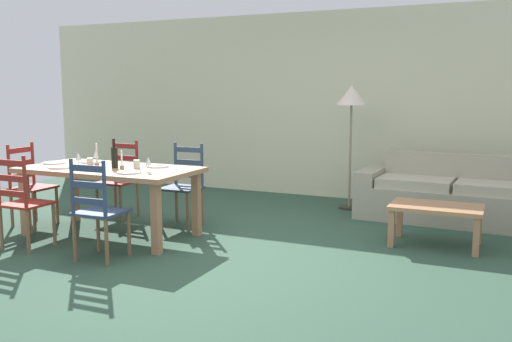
{
  "coord_description": "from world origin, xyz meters",
  "views": [
    {
      "loc": [
        2.61,
        -4.63,
        1.58
      ],
      "look_at": [
        0.29,
        0.52,
        0.75
      ],
      "focal_mm": 39.03,
      "sensor_mm": 36.0,
      "label": 1
    }
  ],
  "objects_px": {
    "dining_chair_near_right": "(97,210)",
    "coffee_cup_primary": "(137,164)",
    "dining_chair_head_west": "(30,185)",
    "wine_bottle": "(115,157)",
    "dining_table": "(110,175)",
    "coffee_cup_secondary": "(90,162)",
    "wine_glass_far_left": "(96,155)",
    "wine_glass_near_right": "(148,162)",
    "dining_chair_near_left": "(22,202)",
    "dining_chair_far_right": "(184,185)",
    "couch": "(455,197)",
    "coffee_table": "(436,212)",
    "standing_lamp": "(352,103)",
    "dining_chair_far_left": "(120,179)",
    "wine_glass_near_left": "(78,157)"
  },
  "relations": [
    {
      "from": "dining_table",
      "to": "standing_lamp",
      "type": "distance_m",
      "value": 3.24
    },
    {
      "from": "dining_chair_far_right",
      "to": "standing_lamp",
      "type": "height_order",
      "value": "standing_lamp"
    },
    {
      "from": "coffee_cup_primary",
      "to": "coffee_cup_secondary",
      "type": "bearing_deg",
      "value": -173.5
    },
    {
      "from": "coffee_cup_secondary",
      "to": "wine_glass_near_left",
      "type": "bearing_deg",
      "value": -109.69
    },
    {
      "from": "dining_chair_near_left",
      "to": "wine_glass_near_right",
      "type": "distance_m",
      "value": 1.3
    },
    {
      "from": "dining_chair_head_west",
      "to": "wine_glass_near_left",
      "type": "height_order",
      "value": "dining_chair_head_west"
    },
    {
      "from": "dining_chair_head_west",
      "to": "wine_bottle",
      "type": "xyz_separation_m",
      "value": [
        1.25,
        -0.01,
        0.39
      ]
    },
    {
      "from": "coffee_cup_secondary",
      "to": "couch",
      "type": "xyz_separation_m",
      "value": [
        3.62,
        2.25,
        -0.5
      ]
    },
    {
      "from": "dining_chair_far_left",
      "to": "dining_chair_far_right",
      "type": "xyz_separation_m",
      "value": [
        0.95,
        -0.04,
        0.0
      ]
    },
    {
      "from": "dining_chair_near_left",
      "to": "wine_bottle",
      "type": "height_order",
      "value": "wine_bottle"
    },
    {
      "from": "dining_table",
      "to": "dining_chair_near_left",
      "type": "height_order",
      "value": "dining_chair_near_left"
    },
    {
      "from": "dining_chair_near_right",
      "to": "coffee_cup_primary",
      "type": "xyz_separation_m",
      "value": [
        -0.16,
        0.83,
        0.32
      ]
    },
    {
      "from": "dining_chair_far_right",
      "to": "coffee_cup_primary",
      "type": "bearing_deg",
      "value": -103.69
    },
    {
      "from": "coffee_table",
      "to": "coffee_cup_secondary",
      "type": "bearing_deg",
      "value": -163.74
    },
    {
      "from": "dining_chair_near_right",
      "to": "wine_glass_near_left",
      "type": "bearing_deg",
      "value": 140.58
    },
    {
      "from": "dining_chair_head_west",
      "to": "dining_chair_near_right",
      "type": "bearing_deg",
      "value": -25.09
    },
    {
      "from": "coffee_table",
      "to": "dining_chair_far_right",
      "type": "bearing_deg",
      "value": -173.98
    },
    {
      "from": "wine_glass_far_left",
      "to": "wine_glass_near_right",
      "type": "bearing_deg",
      "value": -16.74
    },
    {
      "from": "dining_chair_head_west",
      "to": "wine_bottle",
      "type": "relative_size",
      "value": 3.04
    },
    {
      "from": "dining_chair_near_right",
      "to": "coffee_table",
      "type": "height_order",
      "value": "dining_chair_near_right"
    },
    {
      "from": "couch",
      "to": "coffee_table",
      "type": "xyz_separation_m",
      "value": [
        -0.09,
        -1.22,
        0.06
      ]
    },
    {
      "from": "coffee_table",
      "to": "standing_lamp",
      "type": "bearing_deg",
      "value": 132.12
    },
    {
      "from": "dining_chair_far_left",
      "to": "coffee_table",
      "type": "xyz_separation_m",
      "value": [
        3.75,
        0.26,
        -0.12
      ]
    },
    {
      "from": "dining_table",
      "to": "wine_bottle",
      "type": "relative_size",
      "value": 6.01
    },
    {
      "from": "wine_glass_near_right",
      "to": "coffee_cup_secondary",
      "type": "xyz_separation_m",
      "value": [
        -0.87,
        0.14,
        -0.07
      ]
    },
    {
      "from": "dining_chair_head_west",
      "to": "wine_glass_near_right",
      "type": "relative_size",
      "value": 5.96
    },
    {
      "from": "dining_table",
      "to": "wine_glass_near_right",
      "type": "distance_m",
      "value": 0.65
    },
    {
      "from": "couch",
      "to": "coffee_table",
      "type": "bearing_deg",
      "value": -94.1
    },
    {
      "from": "coffee_cup_secondary",
      "to": "dining_chair_far_right",
      "type": "bearing_deg",
      "value": 44.96
    },
    {
      "from": "dining_chair_head_west",
      "to": "wine_glass_near_right",
      "type": "xyz_separation_m",
      "value": [
        1.78,
        -0.14,
        0.38
      ]
    },
    {
      "from": "dining_table",
      "to": "coffee_cup_primary",
      "type": "distance_m",
      "value": 0.34
    },
    {
      "from": "wine_bottle",
      "to": "coffee_cup_secondary",
      "type": "distance_m",
      "value": 0.35
    },
    {
      "from": "dining_chair_head_west",
      "to": "coffee_cup_primary",
      "type": "bearing_deg",
      "value": 2.51
    },
    {
      "from": "dining_chair_near_left",
      "to": "dining_chair_far_right",
      "type": "height_order",
      "value": "same"
    },
    {
      "from": "dining_table",
      "to": "couch",
      "type": "height_order",
      "value": "couch"
    },
    {
      "from": "wine_glass_far_left",
      "to": "wine_glass_near_left",
      "type": "bearing_deg",
      "value": -94.99
    },
    {
      "from": "wine_glass_near_right",
      "to": "coffee_table",
      "type": "xyz_separation_m",
      "value": [
        2.66,
        1.17,
        -0.51
      ]
    },
    {
      "from": "wine_glass_near_right",
      "to": "couch",
      "type": "height_order",
      "value": "wine_glass_near_right"
    },
    {
      "from": "couch",
      "to": "coffee_table",
      "type": "height_order",
      "value": "couch"
    },
    {
      "from": "dining_chair_far_left",
      "to": "coffee_table",
      "type": "bearing_deg",
      "value": 3.94
    },
    {
      "from": "wine_glass_far_left",
      "to": "coffee_cup_secondary",
      "type": "height_order",
      "value": "wine_glass_far_left"
    },
    {
      "from": "dining_chair_near_right",
      "to": "dining_chair_head_west",
      "type": "distance_m",
      "value": 1.81
    },
    {
      "from": "dining_table",
      "to": "coffee_cup_secondary",
      "type": "distance_m",
      "value": 0.3
    },
    {
      "from": "wine_glass_near_left",
      "to": "couch",
      "type": "distance_m",
      "value": 4.4
    },
    {
      "from": "coffee_cup_primary",
      "to": "coffee_cup_secondary",
      "type": "height_order",
      "value": "same"
    },
    {
      "from": "wine_bottle",
      "to": "couch",
      "type": "relative_size",
      "value": 0.14
    },
    {
      "from": "standing_lamp",
      "to": "dining_table",
      "type": "bearing_deg",
      "value": -129.36
    },
    {
      "from": "dining_chair_near_right",
      "to": "coffee_cup_secondary",
      "type": "height_order",
      "value": "dining_chair_near_right"
    },
    {
      "from": "dining_chair_far_right",
      "to": "wine_bottle",
      "type": "height_order",
      "value": "wine_bottle"
    },
    {
      "from": "coffee_cup_secondary",
      "to": "dining_table",
      "type": "bearing_deg",
      "value": -1.59
    }
  ]
}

